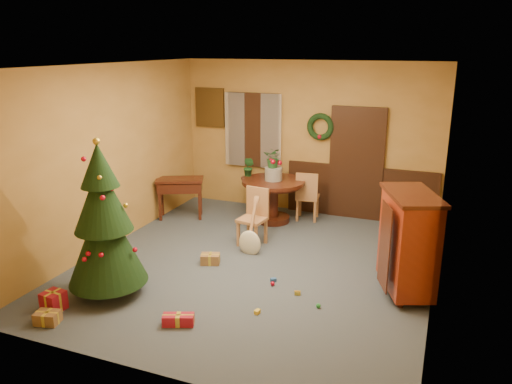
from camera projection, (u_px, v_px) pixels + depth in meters
The scene contains 21 objects.
room_envelope at pixel (317, 157), 9.48m from camera, with size 5.50×5.50×5.50m.
dining_table at pixel (273, 193), 9.16m from camera, with size 1.16×1.16×0.79m.
urn at pixel (273, 174), 9.05m from camera, with size 0.32×0.32×0.23m, color slate.
centerpiece_plant at pixel (274, 158), 8.97m from camera, with size 0.33×0.29×0.37m, color #1E4C23.
chair_near at pixel (254, 214), 8.14m from camera, with size 0.46×0.46×0.94m.
chair_far at pixel (307, 195), 9.22m from camera, with size 0.45×0.45×0.93m.
guitar at pixel (250, 228), 7.75m from camera, with size 0.37×0.17×0.86m, color beige, non-canonical shape.
plant_stand at pixel (249, 192), 9.46m from camera, with size 0.30×0.30×0.77m.
stand_plant at pixel (249, 167), 9.32m from camera, with size 0.21×0.17×0.39m, color #19471E.
christmas_tree at pixel (104, 223), 6.33m from camera, with size 1.01×1.01×2.09m.
writing_desk at pixel (180, 188), 9.35m from camera, with size 0.97×0.75×0.77m.
sideboard at pixel (408, 240), 6.45m from camera, with size 0.93×1.21×1.38m.
gift_a at pixel (48, 318), 5.89m from camera, with size 0.31×0.26×0.15m.
gift_b at pixel (54, 301), 6.17m from camera, with size 0.26×0.26×0.25m.
gift_c at pixel (210, 259), 7.49m from camera, with size 0.33×0.27×0.15m.
gift_d at pixel (178, 320), 5.86m from camera, with size 0.39×0.27×0.13m.
toy_a at pixel (273, 280), 6.94m from camera, with size 0.08×0.05×0.05m, color #235199.
toy_b at pixel (318, 306), 6.24m from camera, with size 0.06×0.06×0.06m, color #258935.
toy_c at pixel (257, 312), 6.11m from camera, with size 0.08×0.05×0.05m, color gold.
toy_d at pixel (273, 284), 6.82m from camera, with size 0.06×0.06×0.06m, color red.
toy_e at pixel (297, 293), 6.57m from camera, with size 0.08×0.05×0.05m, color gold.
Camera 1 is at (2.51, -6.36, 3.17)m, focal length 35.00 mm.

